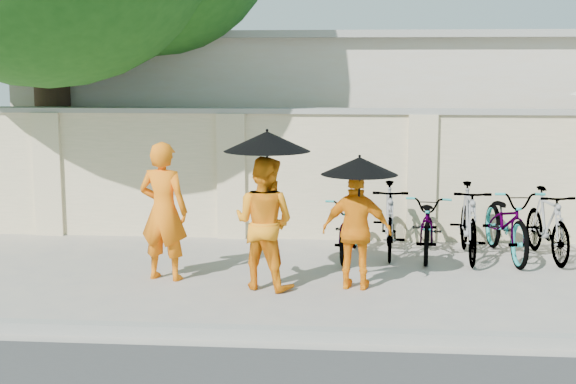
{
  "coord_description": "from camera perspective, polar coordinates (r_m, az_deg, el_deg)",
  "views": [
    {
      "loc": [
        0.95,
        -9.46,
        2.74
      ],
      "look_at": [
        0.08,
        0.91,
        1.1
      ],
      "focal_mm": 50.0,
      "sensor_mm": 36.0,
      "label": 1
    }
  ],
  "objects": [
    {
      "name": "kerb",
      "position": [
        8.26,
        -2.11,
        -9.98
      ],
      "size": [
        40.0,
        0.16,
        0.12
      ],
      "primitive_type": "cube",
      "color": "gray",
      "rests_on": "ground"
    },
    {
      "name": "bike_0",
      "position": [
        11.6,
        4.49,
        -2.44
      ],
      "size": [
        0.81,
        1.78,
        0.9
      ],
      "primitive_type": "imported",
      "rotation": [
        0.0,
        0.0,
        -0.12
      ],
      "color": "#9090A9",
      "rests_on": "ground"
    },
    {
      "name": "building_behind",
      "position": [
        16.53,
        8.44,
        4.91
      ],
      "size": [
        14.0,
        6.0,
        3.2
      ],
      "primitive_type": "cube",
      "color": "beige",
      "rests_on": "ground"
    },
    {
      "name": "monk_center",
      "position": [
        9.9,
        -1.71,
        -2.2
      ],
      "size": [
        0.97,
        0.87,
        1.65
      ],
      "primitive_type": "imported",
      "rotation": [
        0.0,
        0.0,
        2.77
      ],
      "color": "orange",
      "rests_on": "ground"
    },
    {
      "name": "bike_5",
      "position": [
        12.01,
        17.96,
        -2.19
      ],
      "size": [
        0.68,
        1.74,
        1.02
      ],
      "primitive_type": "imported",
      "rotation": [
        0.0,
        0.0,
        0.13
      ],
      "color": "#9090A9",
      "rests_on": "ground"
    },
    {
      "name": "ground",
      "position": [
        9.89,
        -0.92,
        -7.13
      ],
      "size": [
        80.0,
        80.0,
        0.0
      ],
      "primitive_type": "plane",
      "color": "#A79C89"
    },
    {
      "name": "parasol_center",
      "position": [
        9.67,
        -1.5,
        3.63
      ],
      "size": [
        1.06,
        1.06,
        1.03
      ],
      "color": "black",
      "rests_on": "ground"
    },
    {
      "name": "bike_3",
      "position": [
        11.73,
        12.72,
        -2.08
      ],
      "size": [
        0.56,
        1.81,
        1.08
      ],
      "primitive_type": "imported",
      "rotation": [
        0.0,
        0.0,
        -0.03
      ],
      "color": "#9090A9",
      "rests_on": "ground"
    },
    {
      "name": "monk_left",
      "position": [
        10.41,
        -8.84,
        -1.35
      ],
      "size": [
        0.73,
        0.56,
        1.79
      ],
      "primitive_type": "imported",
      "rotation": [
        0.0,
        0.0,
        2.92
      ],
      "color": "orange",
      "rests_on": "ground"
    },
    {
      "name": "compound_wall",
      "position": [
        12.78,
        4.96,
        1.1
      ],
      "size": [
        20.0,
        0.3,
        2.0
      ],
      "primitive_type": "cube",
      "color": "beige",
      "rests_on": "ground"
    },
    {
      "name": "parasol_right",
      "position": [
        9.7,
        5.1,
        1.87
      ],
      "size": [
        0.94,
        0.94,
        0.83
      ],
      "color": "black",
      "rests_on": "ground"
    },
    {
      "name": "bike_1",
      "position": [
        11.77,
        7.22,
        -1.95
      ],
      "size": [
        0.54,
        1.77,
        1.06
      ],
      "primitive_type": "imported",
      "rotation": [
        0.0,
        0.0,
        -0.02
      ],
      "color": "#9090A9",
      "rests_on": "ground"
    },
    {
      "name": "monk_right",
      "position": [
        9.91,
        4.92,
        -2.76
      ],
      "size": [
        0.9,
        0.48,
        1.46
      ],
      "primitive_type": "imported",
      "rotation": [
        0.0,
        0.0,
        3.0
      ],
      "color": "orange",
      "rests_on": "ground"
    },
    {
      "name": "bike_4",
      "position": [
        11.92,
        15.31,
        -2.1
      ],
      "size": [
        0.91,
        2.04,
        1.04
      ],
      "primitive_type": "imported",
      "rotation": [
        0.0,
        0.0,
        0.11
      ],
      "color": "#9090A9",
      "rests_on": "ground"
    },
    {
      "name": "bike_2",
      "position": [
        11.79,
        9.94,
        -2.27
      ],
      "size": [
        0.8,
        1.85,
        0.94
      ],
      "primitive_type": "imported",
      "rotation": [
        0.0,
        0.0,
        -0.1
      ],
      "color": "#9090A9",
      "rests_on": "ground"
    }
  ]
}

